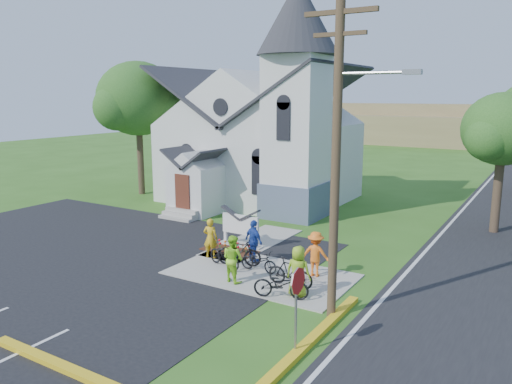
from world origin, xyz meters
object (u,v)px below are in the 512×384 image
Objects in this scene: cyclist_1 at (233,258)px; bike_3 at (290,272)px; utility_pole at (338,146)px; bike_1 at (239,252)px; cyclist_4 at (298,271)px; cyclist_2 at (254,241)px; church_sign at (241,225)px; bike_4 at (281,284)px; bike_2 at (259,261)px; cyclist_3 at (316,254)px; bike_0 at (225,255)px; cyclist_0 at (210,238)px; stop_sign at (297,292)px.

cyclist_1 is 0.99× the size of bike_3.
bike_1 is at bearing 155.34° from utility_pole.
cyclist_4 is (3.45, -1.54, 0.33)m from bike_1.
church_sign is at bearing -22.11° from cyclist_2.
cyclist_4 is 0.93× the size of bike_4.
bike_1 is at bearing 81.40° from bike_2.
bike_1 is 1.05× the size of cyclist_2.
bike_2 is 0.92× the size of cyclist_3.
bike_0 reaches higher than bike_2.
cyclist_3 is at bearing -96.36° from bike_1.
bike_0 is at bearing 160.92° from utility_pole.
cyclist_4 is at bearing -38.39° from church_sign.
bike_0 is at bearing 47.67° from bike_4.
utility_pole reaches higher than cyclist_4.
bike_0 is at bearing 101.03° from bike_2.
church_sign is 1.22× the size of bike_3.
utility_pole is at bearing 169.15° from cyclist_2.
bike_0 is 3.28m from bike_3.
cyclist_4 is (2.40, -1.36, 0.47)m from bike_2.
cyclist_1 is 1.10× the size of bike_2.
bike_3 is (4.42, -1.14, -0.32)m from cyclist_0.
cyclist_4 reaches higher than bike_2.
bike_3 is (-2.34, 4.12, -1.19)m from stop_sign.
cyclist_1 is 3.19m from cyclist_3.
stop_sign reaches higher than cyclist_0.
utility_pole is 5.60× the size of cyclist_4.
cyclist_2 is at bearing -12.27° from cyclist_3.
cyclist_2 is (-4.91, 5.76, -0.84)m from stop_sign.
cyclist_4 is at bearing -130.32° from bike_1.
cyclist_4 is at bearing 166.21° from cyclist_2.
bike_0 is 1.39m from cyclist_2.
stop_sign is 4.00m from cyclist_4.
church_sign reaches higher than bike_2.
cyclist_1 is at bearing 169.19° from bike_2.
stop_sign is 7.32m from bike_1.
cyclist_4 is (2.69, 0.03, 0.01)m from cyclist_1.
cyclist_0 is 1.07× the size of bike_2.
cyclist_0 is at bearing -23.89° from cyclist_1.
church_sign is at bearing 38.62° from bike_0.
utility_pole is 7.25m from cyclist_2.
bike_2 is 1.94m from bike_3.
cyclist_0 is 2.95m from cyclist_1.
stop_sign is (0.07, -2.70, -3.62)m from utility_pole.
church_sign is 1.36× the size of bike_2.
bike_2 is at bearing -88.26° from cyclist_1.
church_sign is 4.51m from cyclist_1.
bike_0 is at bearing -30.73° from cyclist_1.
cyclist_3 is (2.38, 2.12, -0.01)m from cyclist_1.
cyclist_3 reaches higher than cyclist_0.
bike_3 is 1.12m from bike_4.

